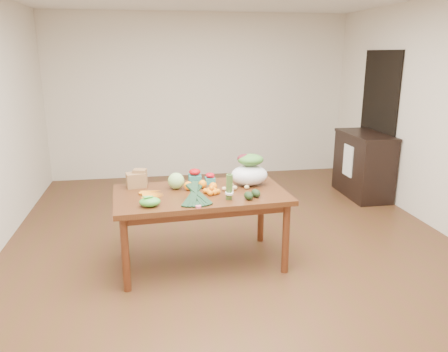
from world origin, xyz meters
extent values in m
plane|color=#502E1B|center=(0.00, 0.00, 0.00)|extent=(6.00, 6.00, 0.00)
cube|color=beige|center=(0.00, 3.00, 1.35)|extent=(5.00, 0.02, 2.70)
cube|color=beige|center=(0.00, -3.00, 1.35)|extent=(5.00, 0.02, 2.70)
cube|color=#492311|center=(-0.40, -0.35, 0.38)|extent=(1.71, 1.03, 0.75)
cube|color=black|center=(2.48, 1.60, 1.05)|extent=(0.02, 1.00, 2.10)
cube|color=black|center=(2.22, 1.42, 0.47)|extent=(0.52, 1.02, 0.94)
cube|color=white|center=(1.96, 1.40, 0.55)|extent=(0.02, 0.28, 0.45)
sphere|color=#91C370|center=(-0.62, -0.19, 0.83)|extent=(0.16, 0.16, 0.16)
sphere|color=orange|center=(-0.51, -0.25, 0.79)|extent=(0.09, 0.09, 0.09)
sphere|color=orange|center=(-0.36, -0.20, 0.79)|extent=(0.08, 0.08, 0.08)
sphere|color=orange|center=(-0.27, -0.30, 0.79)|extent=(0.08, 0.08, 0.08)
ellipsoid|color=green|center=(-0.89, -0.67, 0.79)|extent=(0.19, 0.14, 0.09)
ellipsoid|color=tan|center=(-0.16, -0.33, 0.77)|extent=(0.05, 0.04, 0.04)
ellipsoid|color=tan|center=(-0.11, -0.40, 0.77)|extent=(0.05, 0.04, 0.04)
ellipsoid|color=tan|center=(-0.06, -0.33, 0.77)|extent=(0.05, 0.05, 0.05)
ellipsoid|color=#DAC57D|center=(-0.07, -0.21, 0.77)|extent=(0.05, 0.04, 0.04)
ellipsoid|color=#D6C37B|center=(0.07, -0.32, 0.77)|extent=(0.05, 0.04, 0.04)
ellipsoid|color=black|center=(0.01, -0.63, 0.79)|extent=(0.11, 0.13, 0.08)
ellipsoid|color=black|center=(0.10, -0.57, 0.79)|extent=(0.11, 0.13, 0.08)
camera|label=1|loc=(-0.86, -4.36, 2.05)|focal=35.00mm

